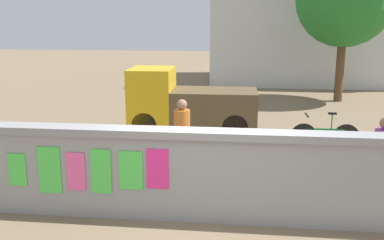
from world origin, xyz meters
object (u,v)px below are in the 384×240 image
auto_rickshaw_truck (186,102)px  bicycle_far (106,151)px  motorcycle (292,158)px  person_bystander (383,153)px  bicycle_near (325,135)px  person_walking (182,129)px

auto_rickshaw_truck → bicycle_far: (-1.37, -3.27, -0.54)m
motorcycle → person_bystander: person_bystander is taller
bicycle_near → person_bystander: person_bystander is taller
auto_rickshaw_truck → motorcycle: size_ratio=1.92×
auto_rickshaw_truck → person_bystander: 6.27m
person_walking → bicycle_near: bearing=34.2°
motorcycle → person_bystander: size_ratio=1.17×
motorcycle → person_walking: (-2.27, 0.05, 0.52)m
auto_rickshaw_truck → bicycle_far: auto_rickshaw_truck is taller
person_bystander → bicycle_near: bearing=95.8°
auto_rickshaw_truck → person_bystander: size_ratio=2.24×
motorcycle → bicycle_near: bearing=65.7°
bicycle_far → person_walking: bearing=-9.4°
person_walking → person_bystander: 3.86m
bicycle_far → motorcycle: bearing=-4.8°
bicycle_near → bicycle_far: (-5.05, -1.96, 0.00)m
auto_rickshaw_truck → motorcycle: 4.50m
bicycle_far → person_bystander: size_ratio=1.03×
person_bystander → auto_rickshaw_truck: bearing=130.1°
motorcycle → bicycle_far: bicycle_far is taller
motorcycle → bicycle_near: size_ratio=1.10×
bicycle_far → person_walking: size_ratio=1.03×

